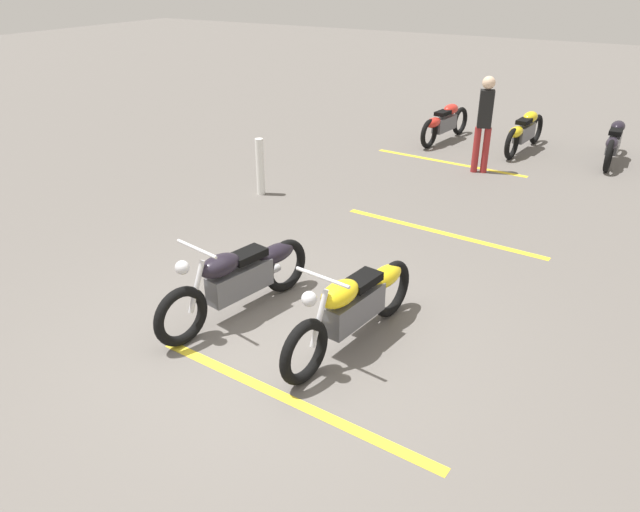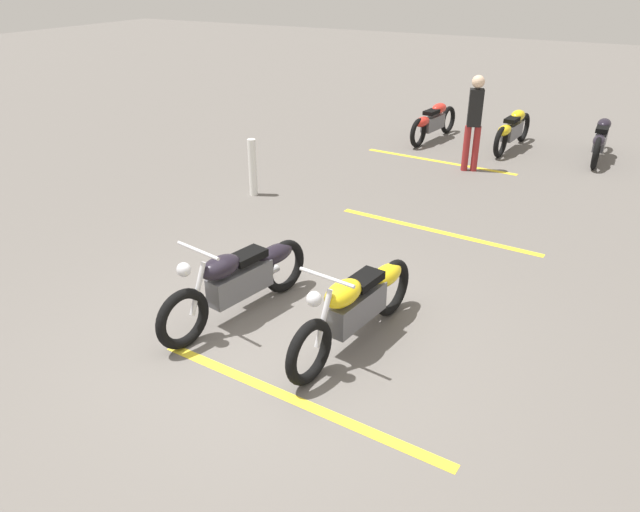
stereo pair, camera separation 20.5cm
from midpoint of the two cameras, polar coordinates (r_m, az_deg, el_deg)
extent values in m
plane|color=#66605B|center=(6.52, -3.43, -8.38)|extent=(60.00, 60.00, 0.00)
torus|color=black|center=(5.83, -0.47, -9.03)|extent=(0.68, 0.20, 0.67)
torus|color=black|center=(6.93, 7.60, -3.10)|extent=(0.68, 0.20, 0.67)
cube|color=#59595E|center=(6.34, 4.22, -4.98)|extent=(0.86, 0.33, 0.32)
ellipsoid|color=yellow|center=(6.00, 2.85, -3.58)|extent=(0.55, 0.35, 0.24)
ellipsoid|color=yellow|center=(6.70, 7.01, -1.95)|extent=(0.59, 0.31, 0.22)
cube|color=black|center=(6.30, 4.97, -2.31)|extent=(0.47, 0.30, 0.09)
cylinder|color=silver|center=(5.83, 0.93, -5.90)|extent=(0.27, 0.09, 0.56)
cylinder|color=silver|center=(5.66, 1.27, -2.05)|extent=(0.12, 0.62, 0.04)
sphere|color=silver|center=(5.59, 0.02, -4.07)|extent=(0.15, 0.15, 0.15)
cylinder|color=silver|center=(6.78, 5.10, -4.39)|extent=(0.71, 0.18, 0.09)
torus|color=black|center=(6.50, -12.07, -5.60)|extent=(0.68, 0.24, 0.67)
torus|color=black|center=(7.39, -2.49, -0.94)|extent=(0.68, 0.24, 0.67)
cube|color=#59595E|center=(6.90, -6.69, -2.36)|extent=(0.87, 0.38, 0.32)
ellipsoid|color=black|center=(6.61, -8.55, -0.90)|extent=(0.56, 0.37, 0.24)
ellipsoid|color=black|center=(7.18, -3.40, 0.23)|extent=(0.60, 0.34, 0.22)
cube|color=black|center=(6.85, -6.01, 0.08)|extent=(0.48, 0.32, 0.09)
cylinder|color=silver|center=(6.49, -10.68, -2.86)|extent=(0.27, 0.11, 0.56)
cylinder|color=silver|center=(6.32, -10.64, 0.66)|extent=(0.15, 0.62, 0.04)
sphere|color=silver|center=(6.28, -11.95, -1.08)|extent=(0.15, 0.15, 0.15)
cylinder|color=silver|center=(7.30, -5.06, -2.01)|extent=(0.70, 0.22, 0.09)
torus|color=black|center=(14.47, 26.56, 9.89)|extent=(0.64, 0.12, 0.63)
torus|color=black|center=(13.04, 25.98, 8.47)|extent=(0.64, 0.12, 0.63)
cube|color=#59595E|center=(13.69, 26.33, 9.49)|extent=(0.80, 0.22, 0.30)
ellipsoid|color=black|center=(13.87, 26.66, 10.85)|extent=(0.50, 0.27, 0.23)
ellipsoid|color=black|center=(13.13, 26.22, 9.51)|extent=(0.53, 0.24, 0.21)
cube|color=black|center=(13.51, 26.50, 10.44)|extent=(0.42, 0.23, 0.09)
torus|color=black|center=(14.58, 20.08, 11.17)|extent=(0.65, 0.17, 0.64)
torus|color=black|center=(13.19, 18.06, 10.02)|extent=(0.65, 0.17, 0.64)
cube|color=#59595E|center=(13.82, 19.10, 10.91)|extent=(0.82, 0.29, 0.31)
ellipsoid|color=yellow|center=(14.00, 19.62, 12.23)|extent=(0.52, 0.32, 0.23)
ellipsoid|color=yellow|center=(13.28, 18.41, 11.04)|extent=(0.56, 0.28, 0.21)
cube|color=black|center=(13.64, 19.09, 11.90)|extent=(0.44, 0.27, 0.09)
torus|color=black|center=(14.87, 13.44, 12.27)|extent=(0.64, 0.19, 0.64)
torus|color=black|center=(13.58, 10.67, 11.26)|extent=(0.64, 0.19, 0.64)
cube|color=#59595E|center=(14.16, 12.06, 12.07)|extent=(0.82, 0.31, 0.30)
ellipsoid|color=red|center=(14.32, 12.64, 13.35)|extent=(0.52, 0.33, 0.23)
ellipsoid|color=red|center=(13.66, 11.05, 12.23)|extent=(0.56, 0.30, 0.21)
cube|color=black|center=(13.99, 11.92, 13.04)|extent=(0.44, 0.28, 0.09)
cylinder|color=maroon|center=(12.13, 14.97, 9.64)|extent=(0.13, 0.13, 0.87)
cylinder|color=maroon|center=(12.14, 15.81, 9.56)|extent=(0.13, 0.13, 0.87)
cube|color=black|center=(11.95, 15.84, 13.19)|extent=(0.27, 0.31, 0.69)
sphere|color=beige|center=(11.86, 16.12, 15.42)|extent=(0.24, 0.24, 0.24)
cylinder|color=white|center=(10.56, -5.11, 8.36)|extent=(0.14, 0.14, 0.99)
cube|color=yellow|center=(5.80, -1.96, -13.34)|extent=(0.35, 3.20, 0.01)
cube|color=yellow|center=(9.31, 12.02, 2.16)|extent=(0.35, 3.20, 0.01)
cube|color=yellow|center=(12.70, 12.51, 8.59)|extent=(0.35, 3.20, 0.01)
camera|label=1|loc=(0.10, 90.85, -0.42)|focal=33.96mm
camera|label=2|loc=(0.10, -89.15, 0.42)|focal=33.96mm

